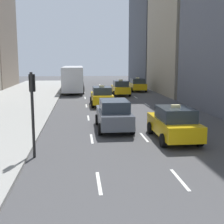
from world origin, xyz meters
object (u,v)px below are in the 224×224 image
(taxi_second, at_px, (137,85))
(taxi_lead, at_px, (102,96))
(city_bus, at_px, (73,78))
(traffic_light_pole, at_px, (32,101))
(sedan_black_near, at_px, (114,114))
(taxi_third, at_px, (121,88))
(taxi_fourth, at_px, (174,123))

(taxi_second, bearing_deg, taxi_lead, -113.93)
(city_bus, relative_size, traffic_light_pole, 3.22)
(taxi_lead, relative_size, traffic_light_pole, 1.22)
(sedan_black_near, relative_size, city_bus, 0.39)
(city_bus, height_order, traffic_light_pole, traffic_light_pole)
(taxi_second, relative_size, sedan_black_near, 0.96)
(taxi_lead, distance_m, city_bus, 13.82)
(traffic_light_pole, bearing_deg, taxi_lead, 75.08)
(taxi_lead, relative_size, sedan_black_near, 0.96)
(traffic_light_pole, bearing_deg, taxi_third, 73.68)
(taxi_third, height_order, sedan_black_near, taxi_third)
(taxi_third, xyz_separation_m, taxi_fourth, (0.00, -20.90, 0.00))
(taxi_second, distance_m, taxi_third, 5.21)
(taxi_fourth, height_order, traffic_light_pole, traffic_light_pole)
(taxi_fourth, relative_size, traffic_light_pole, 1.22)
(taxi_third, xyz_separation_m, traffic_light_pole, (-6.75, -23.05, 1.53))
(taxi_lead, height_order, taxi_fourth, same)
(taxi_third, bearing_deg, sedan_black_near, -98.79)
(taxi_second, bearing_deg, taxi_third, -122.51)
(taxi_third, xyz_separation_m, sedan_black_near, (-2.80, -18.12, 0.03))
(taxi_lead, xyz_separation_m, taxi_fourth, (2.80, -12.67, 0.00))
(sedan_black_near, xyz_separation_m, city_bus, (-2.81, 23.39, 0.88))
(city_bus, bearing_deg, taxi_fourth, -77.90)
(sedan_black_near, relative_size, traffic_light_pole, 1.27)
(taxi_fourth, bearing_deg, traffic_light_pole, -162.33)
(taxi_second, xyz_separation_m, city_bus, (-8.41, 0.88, 0.91))
(taxi_third, bearing_deg, traffic_light_pole, -106.32)
(taxi_fourth, relative_size, city_bus, 0.38)
(sedan_black_near, bearing_deg, taxi_fourth, -44.79)
(traffic_light_pole, bearing_deg, sedan_black_near, 51.30)
(taxi_second, xyz_separation_m, traffic_light_pole, (-9.55, -27.44, 1.53))
(sedan_black_near, distance_m, traffic_light_pole, 6.49)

